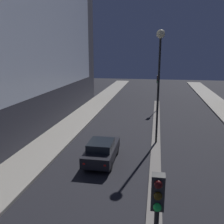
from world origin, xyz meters
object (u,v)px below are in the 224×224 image
object	(u,v)px
traffic_light_near	(157,218)
traffic_light_mid	(158,85)
street_lamp	(160,61)
car_left_lane	(102,150)

from	to	relation	value
traffic_light_near	traffic_light_mid	size ratio (longest dim) A/B	1.00
traffic_light_mid	street_lamp	size ratio (longest dim) A/B	0.50
traffic_light_near	traffic_light_mid	bearing A→B (deg)	90.00
traffic_light_near	car_left_lane	xyz separation A→B (m)	(-3.59, 9.85, -2.52)
street_lamp	car_left_lane	world-z (taller)	street_lamp
street_lamp	traffic_light_mid	bearing A→B (deg)	90.00
car_left_lane	traffic_light_near	bearing A→B (deg)	-69.98
car_left_lane	street_lamp	bearing A→B (deg)	48.21
traffic_light_mid	street_lamp	distance (m)	11.70
traffic_light_near	street_lamp	size ratio (longest dim) A/B	0.50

